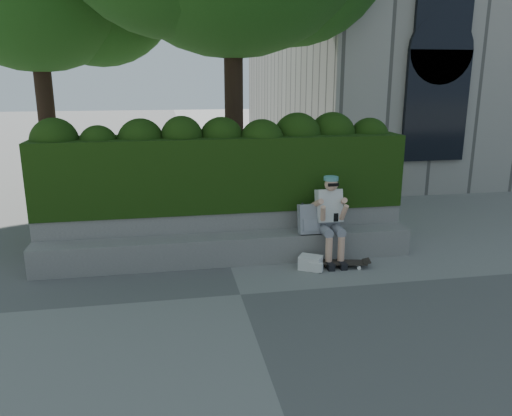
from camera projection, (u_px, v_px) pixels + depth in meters
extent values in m
plane|color=slate|center=(240.00, 295.00, 6.83)|extent=(80.00, 80.00, 0.00)
cube|color=gray|center=(229.00, 249.00, 7.96)|extent=(6.00, 0.45, 0.45)
cube|color=gray|center=(225.00, 231.00, 8.37)|extent=(6.00, 0.50, 0.75)
cube|color=black|center=(222.00, 172.00, 8.34)|extent=(6.00, 1.00, 1.20)
cylinder|color=black|center=(234.00, 129.00, 10.45)|extent=(0.39, 0.39, 3.66)
cylinder|color=black|center=(49.00, 135.00, 11.38)|extent=(0.38, 0.38, 3.19)
cube|color=slate|center=(327.00, 225.00, 8.11)|extent=(0.36, 0.26, 0.22)
cube|color=silver|center=(329.00, 206.00, 7.95)|extent=(0.40, 0.32, 0.55)
sphere|color=tan|center=(331.00, 184.00, 7.79)|extent=(0.21, 0.21, 0.21)
cylinder|color=teal|center=(331.00, 178.00, 7.79)|extent=(0.23, 0.23, 0.06)
cube|color=black|center=(336.00, 217.00, 7.65)|extent=(0.07, 0.02, 0.13)
cylinder|color=tan|center=(329.00, 252.00, 7.75)|extent=(0.11, 0.11, 0.47)
cylinder|color=tan|center=(341.00, 252.00, 7.79)|extent=(0.11, 0.11, 0.47)
cube|color=black|center=(330.00, 266.00, 7.74)|extent=(0.10, 0.26, 0.10)
cube|color=black|center=(342.00, 265.00, 7.78)|extent=(0.10, 0.26, 0.10)
cube|color=black|center=(339.00, 262.00, 7.79)|extent=(0.89, 0.40, 0.02)
cylinder|color=silver|center=(320.00, 267.00, 7.72)|extent=(0.07, 0.04, 0.06)
cylinder|color=silver|center=(319.00, 263.00, 7.90)|extent=(0.07, 0.04, 0.06)
cylinder|color=silver|center=(359.00, 268.00, 7.70)|extent=(0.07, 0.04, 0.06)
cylinder|color=silver|center=(357.00, 264.00, 7.88)|extent=(0.07, 0.04, 0.06)
cube|color=#ABAAAF|center=(309.00, 219.00, 7.97)|extent=(0.32, 0.17, 0.47)
cube|color=white|center=(310.00, 263.00, 7.70)|extent=(0.41, 0.38, 0.22)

